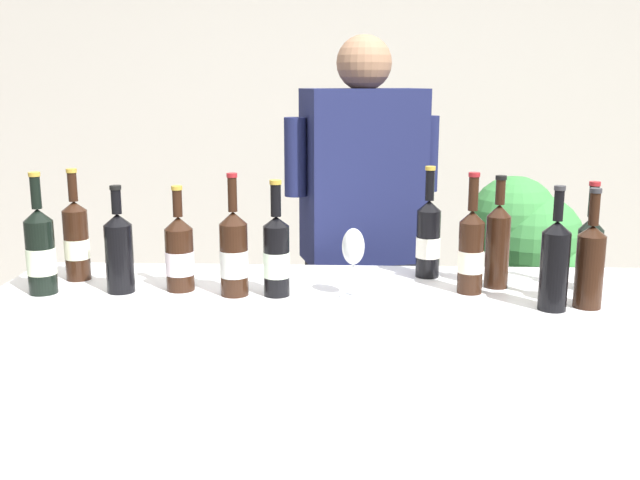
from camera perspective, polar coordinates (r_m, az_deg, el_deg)
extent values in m
cube|color=beige|center=(4.69, 2.29, 10.17)|extent=(8.00, 0.10, 2.80)
cube|color=white|center=(2.35, 2.05, -15.28)|extent=(2.09, 0.59, 0.97)
cylinder|color=black|center=(2.31, 8.37, -0.30)|extent=(0.07, 0.07, 0.21)
cone|color=black|center=(2.29, 8.47, 2.68)|extent=(0.07, 0.07, 0.03)
cylinder|color=black|center=(2.28, 8.52, 4.24)|extent=(0.03, 0.03, 0.09)
cylinder|color=#B79333|center=(2.27, 8.56, 5.57)|extent=(0.03, 0.03, 0.01)
cylinder|color=white|center=(2.32, 8.37, -0.55)|extent=(0.08, 0.08, 0.06)
cylinder|color=black|center=(2.38, -18.51, -0.39)|extent=(0.08, 0.08, 0.22)
cone|color=black|center=(2.36, -18.71, 2.54)|extent=(0.08, 0.08, 0.03)
cylinder|color=black|center=(2.35, -18.81, 3.94)|extent=(0.03, 0.03, 0.09)
cylinder|color=#B79333|center=(2.34, -18.89, 5.15)|extent=(0.03, 0.03, 0.01)
cylinder|color=#E9EBC6|center=(2.38, -18.49, -0.64)|extent=(0.08, 0.08, 0.06)
cylinder|color=black|center=(2.11, 20.22, -2.34)|extent=(0.08, 0.08, 0.20)
cone|color=black|center=(2.08, 20.45, 0.70)|extent=(0.08, 0.08, 0.03)
cylinder|color=black|center=(2.07, 20.57, 2.28)|extent=(0.03, 0.03, 0.09)
cylinder|color=#333338|center=(2.07, 20.68, 3.64)|extent=(0.03, 0.03, 0.01)
cylinder|color=black|center=(2.26, -21.00, -1.27)|extent=(0.08, 0.08, 0.21)
cone|color=black|center=(2.23, -21.24, 1.84)|extent=(0.08, 0.08, 0.04)
cylinder|color=black|center=(2.22, -21.37, 3.47)|extent=(0.03, 0.03, 0.09)
cylinder|color=#B79333|center=(2.22, -21.47, 4.80)|extent=(0.03, 0.03, 0.01)
cylinder|color=silver|center=(2.26, -20.98, -1.53)|extent=(0.08, 0.08, 0.08)
cylinder|color=black|center=(2.09, -3.48, -1.64)|extent=(0.07, 0.07, 0.20)
cone|color=black|center=(2.07, -3.52, 1.47)|extent=(0.07, 0.07, 0.03)
cylinder|color=black|center=(2.06, -3.54, 3.11)|extent=(0.03, 0.03, 0.09)
cylinder|color=#B79333|center=(2.05, -3.56, 4.53)|extent=(0.03, 0.03, 0.01)
cylinder|color=silver|center=(2.09, -3.47, -1.91)|extent=(0.08, 0.08, 0.07)
cylinder|color=black|center=(2.20, -15.43, -1.41)|extent=(0.08, 0.08, 0.20)
cone|color=black|center=(2.18, -15.60, 1.56)|extent=(0.08, 0.08, 0.03)
cylinder|color=black|center=(2.17, -15.68, 2.89)|extent=(0.03, 0.03, 0.07)
cylinder|color=black|center=(2.16, -15.74, 3.97)|extent=(0.03, 0.03, 0.01)
cylinder|color=black|center=(2.29, 20.19, -1.47)|extent=(0.07, 0.07, 0.18)
cone|color=black|center=(2.27, 20.40, 1.23)|extent=(0.07, 0.07, 0.04)
cylinder|color=black|center=(2.26, 20.52, 2.85)|extent=(0.03, 0.03, 0.09)
cylinder|color=maroon|center=(2.25, 20.62, 4.14)|extent=(0.03, 0.03, 0.01)
cylinder|color=beige|center=(2.29, 20.18, -1.69)|extent=(0.07, 0.07, 0.07)
cylinder|color=black|center=(2.16, 11.62, -1.37)|extent=(0.07, 0.07, 0.21)
cone|color=black|center=(2.13, 11.76, 1.81)|extent=(0.07, 0.07, 0.03)
cylinder|color=black|center=(2.12, 11.83, 3.56)|extent=(0.03, 0.03, 0.10)
cylinder|color=maroon|center=(2.12, 11.90, 5.02)|extent=(0.03, 0.03, 0.01)
cylinder|color=#F0E4CA|center=(2.16, 11.61, -1.64)|extent=(0.07, 0.07, 0.06)
cylinder|color=black|center=(2.24, 13.61, -0.91)|extent=(0.07, 0.07, 0.22)
cone|color=black|center=(2.21, 13.78, 2.26)|extent=(0.07, 0.07, 0.04)
cylinder|color=black|center=(2.20, 13.85, 3.65)|extent=(0.03, 0.03, 0.07)
cylinder|color=black|center=(2.20, 13.90, 4.75)|extent=(0.03, 0.03, 0.01)
cylinder|color=black|center=(2.05, 17.75, -2.36)|extent=(0.08, 0.08, 0.21)
cone|color=black|center=(2.03, 17.97, 0.99)|extent=(0.08, 0.08, 0.03)
cylinder|color=black|center=(2.02, 18.08, 2.57)|extent=(0.03, 0.03, 0.08)
cylinder|color=#333338|center=(2.01, 18.17, 3.88)|extent=(0.03, 0.03, 0.01)
cylinder|color=black|center=(2.18, -10.95, -1.52)|extent=(0.08, 0.08, 0.18)
cone|color=black|center=(2.16, -11.07, 1.32)|extent=(0.08, 0.08, 0.04)
cylinder|color=black|center=(2.15, -11.13, 2.83)|extent=(0.03, 0.03, 0.08)
cylinder|color=#B79333|center=(2.14, -11.18, 4.02)|extent=(0.03, 0.03, 0.01)
cylinder|color=silver|center=(2.19, -10.94, -1.75)|extent=(0.08, 0.08, 0.07)
cylinder|color=black|center=(2.11, -6.79, -1.54)|extent=(0.08, 0.08, 0.21)
cone|color=black|center=(2.08, -6.87, 1.73)|extent=(0.08, 0.08, 0.04)
cylinder|color=black|center=(2.07, -6.92, 3.54)|extent=(0.03, 0.03, 0.10)
cylinder|color=maroon|center=(2.06, -6.96, 5.04)|extent=(0.03, 0.03, 0.01)
cylinder|color=silver|center=(2.11, -6.78, -1.82)|extent=(0.08, 0.08, 0.08)
cylinder|color=silver|center=(2.10, 2.51, -4.38)|extent=(0.08, 0.08, 0.00)
cylinder|color=silver|center=(2.09, 2.53, -3.06)|extent=(0.01, 0.01, 0.10)
ellipsoid|color=silver|center=(2.06, 2.55, -0.50)|extent=(0.06, 0.06, 0.10)
ellipsoid|color=maroon|center=(2.07, 2.55, -1.00)|extent=(0.05, 0.05, 0.04)
cube|color=black|center=(2.90, 3.12, -10.30)|extent=(0.44, 0.34, 0.91)
cube|color=#191E47|center=(2.70, 3.31, 5.01)|extent=(0.48, 0.35, 0.63)
sphere|color=#8C664C|center=(2.68, 3.42, 13.64)|extent=(0.20, 0.20, 0.20)
cylinder|color=#191E47|center=(2.78, 8.35, 6.68)|extent=(0.08, 0.08, 0.28)
cylinder|color=#191E47|center=(2.63, -1.99, 6.49)|extent=(0.08, 0.08, 0.28)
cylinder|color=brown|center=(3.41, 15.48, -13.51)|extent=(0.37, 0.37, 0.23)
sphere|color=#387F3D|center=(3.28, 16.04, -4.44)|extent=(0.45, 0.45, 0.45)
sphere|color=#387F3D|center=(3.18, 16.35, -0.18)|extent=(0.41, 0.41, 0.41)
sphere|color=#387F3D|center=(3.19, 18.30, -2.77)|extent=(0.35, 0.35, 0.35)
sphere|color=#387F3D|center=(3.22, 16.21, -1.02)|extent=(0.34, 0.34, 0.34)
sphere|color=#387F3D|center=(3.26, 17.99, -5.94)|extent=(0.46, 0.46, 0.46)
sphere|color=#387F3D|center=(3.32, 16.28, -6.30)|extent=(0.29, 0.29, 0.29)
sphere|color=#387F3D|center=(3.18, 14.84, 1.57)|extent=(0.37, 0.37, 0.37)
cylinder|color=#4C3823|center=(3.25, 15.90, -6.92)|extent=(0.05, 0.05, 0.60)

